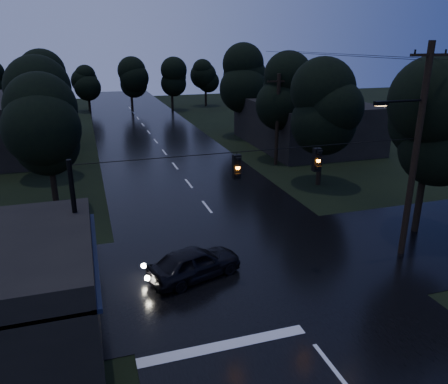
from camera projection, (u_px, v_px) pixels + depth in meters
main_road at (175, 166)px, 36.62m from camera, size 12.00×120.00×0.02m
cross_street at (253, 266)px, 20.42m from camera, size 60.00×9.00×0.02m
building_far_right at (304, 123)px, 43.51m from camera, size 10.00×14.00×4.40m
building_far_left at (5, 125)px, 40.79m from camera, size 10.00×16.00×5.00m
utility_pole_main at (414, 150)px, 19.91m from camera, size 3.50×0.30×10.00m
utility_pole_far at (277, 119)px, 35.92m from camera, size 2.00×0.30×7.50m
anchor_pole_left at (78, 237)px, 16.38m from camera, size 0.18×0.18×6.00m
span_signals at (277, 162)px, 17.95m from camera, size 15.00×0.37×1.12m
tree_corner_near at (431, 123)px, 22.21m from camera, size 4.48×4.48×9.44m
tree_left_a at (46, 128)px, 25.12m from camera, size 3.92×3.92×8.26m
tree_left_b at (44, 103)px, 32.03m from camera, size 4.20×4.20×8.85m
tree_left_c at (44, 86)px, 40.73m from camera, size 4.48×4.48×9.44m
tree_right_a at (324, 107)px, 30.15m from camera, size 4.20×4.20×8.85m
tree_right_b at (283, 90)px, 37.40m from camera, size 4.48×4.48×9.44m
tree_right_c at (248, 76)px, 46.45m from camera, size 4.76×4.76×10.03m
car at (195, 263)px, 19.20m from camera, size 4.59×2.96×1.45m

